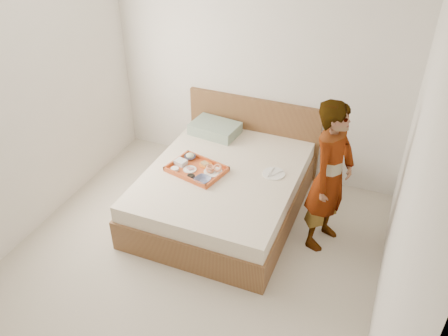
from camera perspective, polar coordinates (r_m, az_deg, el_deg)
ground at (r=4.63m, az=-4.89°, el=-12.43°), size 3.50×4.00×0.01m
wall_back at (r=5.43m, az=3.99°, el=11.92°), size 3.50×0.01×2.60m
wall_left at (r=4.78m, az=-24.94°, el=5.41°), size 0.01×4.00×2.60m
wall_right at (r=3.46m, az=20.97°, el=-4.85°), size 0.01×4.00×2.60m
bed at (r=5.12m, az=-0.10°, el=-2.86°), size 1.65×2.00×0.53m
headboard at (r=5.77m, az=3.56°, el=4.21°), size 1.65×0.06×0.95m
pillow at (r=5.62m, az=-1.11°, el=4.85°), size 0.59×0.44×0.13m
tray at (r=4.97m, az=-3.38°, el=-0.12°), size 0.66×0.54×0.05m
prawn_plate at (r=4.92m, az=-1.34°, el=-0.49°), size 0.24×0.24×0.01m
navy_bowl_big at (r=4.78m, az=-2.63°, el=-1.47°), size 0.20×0.20×0.04m
sauce_dish at (r=4.84m, az=-4.06°, el=-1.08°), size 0.10×0.10×0.03m
meat_plate at (r=4.97m, az=-4.19°, el=-0.18°), size 0.17×0.17×0.01m
bread_plate at (r=5.04m, az=-2.27°, el=0.43°), size 0.17×0.17×0.01m
salad_bowl at (r=5.15m, az=-4.17°, el=1.34°), size 0.15×0.15×0.04m
plastic_tub at (r=5.06m, az=-5.31°, el=0.70°), size 0.14×0.12×0.05m
cheese_round at (r=4.98m, az=-6.04°, el=-0.14°), size 0.10×0.10×0.03m
dinner_plate at (r=4.95m, az=6.10°, el=-0.69°), size 0.31×0.31×0.01m
person at (r=4.54m, az=12.86°, el=-1.08°), size 0.53×0.66×1.59m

